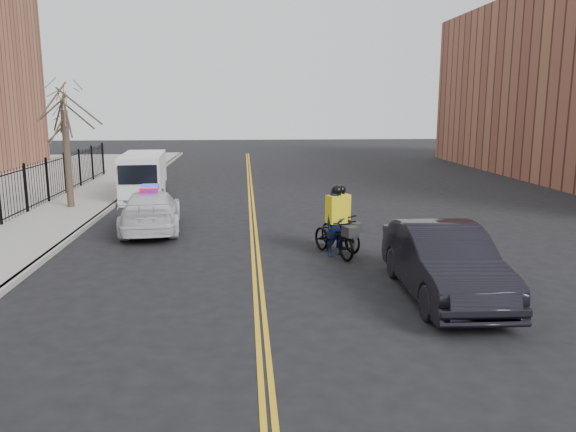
{
  "coord_description": "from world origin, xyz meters",
  "views": [
    {
      "loc": [
        -0.29,
        -13.89,
        4.32
      ],
      "look_at": [
        0.9,
        1.42,
        1.3
      ],
      "focal_mm": 35.0,
      "sensor_mm": 36.0,
      "label": 1
    }
  ],
  "objects_px": {
    "police_cruiser": "(151,211)",
    "dark_sedan": "(444,262)",
    "cargo_van": "(143,177)",
    "cyclist_far": "(340,224)",
    "cyclist_near": "(336,231)"
  },
  "relations": [
    {
      "from": "dark_sedan",
      "to": "cyclist_far",
      "type": "xyz_separation_m",
      "value": [
        -1.62,
        4.43,
        -0.04
      ]
    },
    {
      "from": "dark_sedan",
      "to": "cargo_van",
      "type": "relative_size",
      "value": 0.97
    },
    {
      "from": "police_cruiser",
      "to": "dark_sedan",
      "type": "height_order",
      "value": "dark_sedan"
    },
    {
      "from": "police_cruiser",
      "to": "cyclist_near",
      "type": "xyz_separation_m",
      "value": [
        5.94,
        -3.83,
        0.01
      ]
    },
    {
      "from": "dark_sedan",
      "to": "cargo_van",
      "type": "bearing_deg",
      "value": 123.26
    },
    {
      "from": "police_cruiser",
      "to": "dark_sedan",
      "type": "xyz_separation_m",
      "value": [
        7.79,
        -7.6,
        0.11
      ]
    },
    {
      "from": "dark_sedan",
      "to": "cargo_van",
      "type": "height_order",
      "value": "cargo_van"
    },
    {
      "from": "police_cruiser",
      "to": "cargo_van",
      "type": "bearing_deg",
      "value": -84.26
    },
    {
      "from": "cargo_van",
      "to": "cyclist_near",
      "type": "relative_size",
      "value": 2.29
    },
    {
      "from": "cyclist_near",
      "to": "dark_sedan",
      "type": "bearing_deg",
      "value": -86.05
    },
    {
      "from": "cargo_van",
      "to": "cyclist_far",
      "type": "xyz_separation_m",
      "value": [
        7.64,
        -10.3,
        -0.24
      ]
    },
    {
      "from": "cyclist_far",
      "to": "dark_sedan",
      "type": "bearing_deg",
      "value": -96.47
    },
    {
      "from": "police_cruiser",
      "to": "cargo_van",
      "type": "height_order",
      "value": "cargo_van"
    },
    {
      "from": "dark_sedan",
      "to": "cyclist_far",
      "type": "distance_m",
      "value": 4.72
    },
    {
      "from": "dark_sedan",
      "to": "cyclist_far",
      "type": "height_order",
      "value": "cyclist_far"
    }
  ]
}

